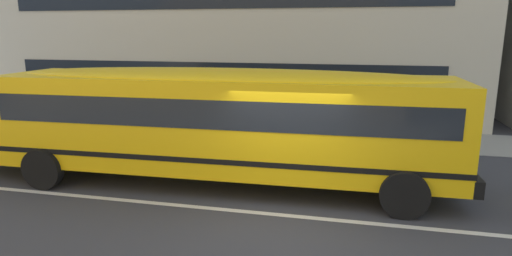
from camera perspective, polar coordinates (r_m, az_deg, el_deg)
ground_plane at (r=9.03m, az=3.80°, el=-11.49°), size 400.00×400.00×0.00m
sidewalk_far at (r=15.78m, az=7.94°, el=-0.96°), size 120.00×3.00×0.01m
lane_centreline at (r=9.03m, az=3.80°, el=-11.47°), size 110.00×0.16×0.01m
school_bus at (r=10.46m, az=-5.76°, el=1.56°), size 12.75×3.03×2.84m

